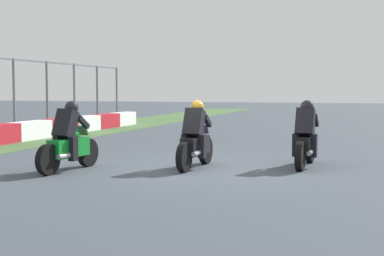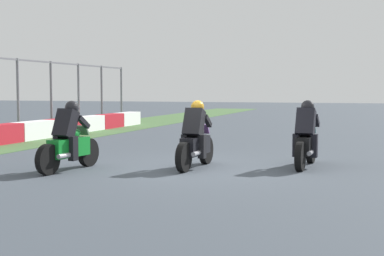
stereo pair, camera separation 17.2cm
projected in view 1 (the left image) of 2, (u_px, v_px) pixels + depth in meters
name	position (u px, v px, depth m)	size (l,w,h in m)	color
ground_plane	(198.00, 168.00, 12.01)	(120.00, 120.00, 0.00)	#3F4750
rider_lane_a	(306.00, 139.00, 12.23)	(2.04, 0.55, 1.51)	black
rider_lane_b	(196.00, 140.00, 12.06)	(2.04, 0.55, 1.51)	black
rider_lane_c	(69.00, 142.00, 11.62)	(2.04, 0.58, 1.51)	black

